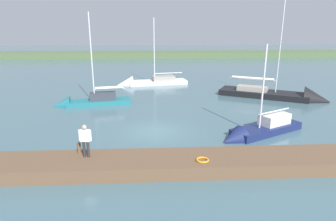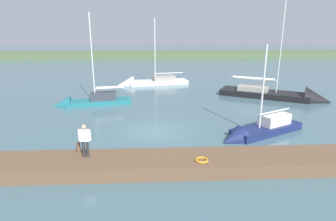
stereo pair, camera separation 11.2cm
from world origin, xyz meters
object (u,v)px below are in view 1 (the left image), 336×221
sailboat_behind_pier (283,97)px  person_on_dock (85,139)px  mooring_post_near (79,148)px  sailboat_far_right (88,103)px  sailboat_outer_mooring (146,83)px  life_ring_buoy (203,160)px  sailboat_far_left (258,132)px

sailboat_behind_pier → person_on_dock: size_ratio=6.66×
mooring_post_near → sailboat_behind_pier: bearing=-141.4°
sailboat_far_right → sailboat_outer_mooring: bearing=-130.1°
sailboat_far_right → life_ring_buoy: bearing=111.1°
sailboat_outer_mooring → sailboat_far_left: (-7.91, 18.39, 0.08)m
life_ring_buoy → sailboat_behind_pier: size_ratio=0.06×
sailboat_far_right → person_on_dock: 13.48m
sailboat_far_right → sailboat_behind_pier: bearing=173.2°
sailboat_far_left → sailboat_behind_pier: bearing=-149.7°
mooring_post_near → sailboat_far_left: (-11.13, -3.80, -0.75)m
sailboat_far_right → person_on_dock: sailboat_far_right is taller
mooring_post_near → person_on_dock: (-0.51, 0.56, 0.74)m
mooring_post_near → sailboat_outer_mooring: 22.44m
life_ring_buoy → person_on_dock: (5.89, -0.81, 0.96)m
sailboat_behind_pier → sailboat_far_left: 11.85m
life_ring_buoy → sailboat_outer_mooring: sailboat_outer_mooring is taller
life_ring_buoy → sailboat_far_left: bearing=-132.4°
mooring_post_near → person_on_dock: bearing=132.0°
life_ring_buoy → person_on_dock: size_ratio=0.38×
sailboat_behind_pier → sailboat_far_right: (19.60, 1.33, -0.01)m
life_ring_buoy → sailboat_far_left: 7.03m
life_ring_buoy → sailboat_far_left: size_ratio=0.10×
sailboat_behind_pier → sailboat_outer_mooring: sailboat_behind_pier is taller
sailboat_outer_mooring → sailboat_far_right: bearing=50.3°
sailboat_behind_pier → sailboat_far_left: sailboat_behind_pier is taller
person_on_dock → sailboat_behind_pier: bearing=-43.0°
life_ring_buoy → sailboat_far_left: sailboat_far_left is taller
sailboat_far_right → sailboat_outer_mooring: (-5.44, -9.65, -0.02)m
sailboat_behind_pier → sailboat_outer_mooring: 16.42m
sailboat_far_right → mooring_post_near: bearing=89.3°
life_ring_buoy → person_on_dock: person_on_dock is taller
mooring_post_near → sailboat_far_right: (2.22, -12.55, -0.81)m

